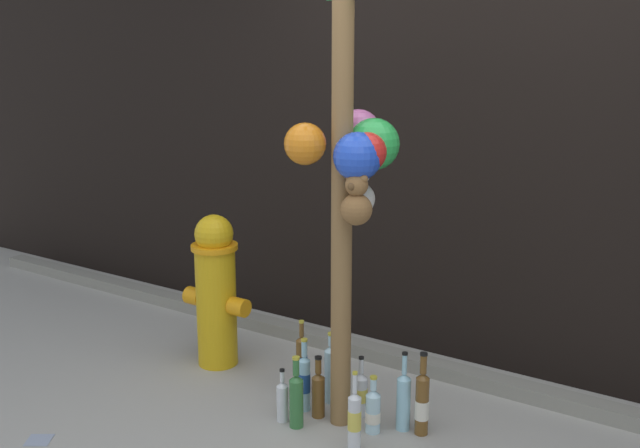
{
  "coord_description": "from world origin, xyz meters",
  "views": [
    {
      "loc": [
        1.49,
        -2.37,
        1.8
      ],
      "look_at": [
        -0.36,
        0.43,
        1.0
      ],
      "focal_mm": 40.88,
      "sensor_mm": 36.0,
      "label": 1
    }
  ],
  "objects": [
    {
      "name": "bottle_9",
      "position": [
        -0.19,
        0.54,
        0.12
      ],
      "size": [
        0.07,
        0.07,
        0.32
      ],
      "color": "silver",
      "rests_on": "ground_plane"
    },
    {
      "name": "bottle_5",
      "position": [
        0.14,
        0.55,
        0.16
      ],
      "size": [
        0.07,
        0.07,
        0.42
      ],
      "color": "brown",
      "rests_on": "ground_plane"
    },
    {
      "name": "bottle_10",
      "position": [
        0.05,
        0.54,
        0.15
      ],
      "size": [
        0.07,
        0.07,
        0.4
      ],
      "color": "#93CCE0",
      "rests_on": "ground_plane"
    },
    {
      "name": "bottle_2",
      "position": [
        -0.46,
        0.43,
        0.16
      ],
      "size": [
        0.06,
        0.06,
        0.39
      ],
      "color": "#93CCE0",
      "rests_on": "ground_plane"
    },
    {
      "name": "building_wall",
      "position": [
        0.0,
        1.55,
        1.66
      ],
      "size": [
        10.0,
        0.2,
        3.31
      ],
      "color": "black",
      "rests_on": "ground_plane"
    },
    {
      "name": "bottle_1",
      "position": [
        -0.4,
        0.27,
        0.15
      ],
      "size": [
        0.07,
        0.07,
        0.37
      ],
      "color": "#337038",
      "rests_on": "ground_plane"
    },
    {
      "name": "memorial_post",
      "position": [
        -0.22,
        0.46,
        1.45
      ],
      "size": [
        0.64,
        0.46,
        2.55
      ],
      "color": "olive",
      "rests_on": "ground_plane"
    },
    {
      "name": "bottle_6",
      "position": [
        -0.06,
        0.43,
        0.11
      ],
      "size": [
        0.07,
        0.07,
        0.29
      ],
      "color": "#B2DBEA",
      "rests_on": "ground_plane"
    },
    {
      "name": "bottle_3",
      "position": [
        -0.4,
        0.58,
        0.17
      ],
      "size": [
        0.07,
        0.07,
        0.38
      ],
      "color": "#B2DBEA",
      "rests_on": "ground_plane"
    },
    {
      "name": "litter_1",
      "position": [
        -1.34,
        -0.51,
        0.0
      ],
      "size": [
        0.15,
        0.15,
        0.01
      ],
      "primitive_type": "cube",
      "rotation": [
        0.0,
        0.0,
        0.59
      ],
      "color": "#8C99B2",
      "rests_on": "ground_plane"
    },
    {
      "name": "bottle_8",
      "position": [
        -0.49,
        0.28,
        0.11
      ],
      "size": [
        0.06,
        0.06,
        0.28
      ],
      "color": "silver",
      "rests_on": "ground_plane"
    },
    {
      "name": "bottle_4",
      "position": [
        -0.59,
        0.59,
        0.17
      ],
      "size": [
        0.06,
        0.06,
        0.41
      ],
      "color": "brown",
      "rests_on": "ground_plane"
    },
    {
      "name": "fire_hydrant",
      "position": [
        -1.21,
        0.62,
        0.45
      ],
      "size": [
        0.44,
        0.27,
        0.9
      ],
      "color": "gold",
      "rests_on": "ground_plane"
    },
    {
      "name": "bottle_0",
      "position": [
        -0.06,
        0.25,
        0.15
      ],
      "size": [
        0.06,
        0.06,
        0.39
      ],
      "color": "silver",
      "rests_on": "ground_plane"
    },
    {
      "name": "litter_2",
      "position": [
        -1.55,
        0.96,
        0.0
      ],
      "size": [
        0.15,
        0.15,
        0.01
      ],
      "primitive_type": "cube",
      "rotation": [
        0.0,
        0.0,
        2.2
      ],
      "color": "silver",
      "rests_on": "ground_plane"
    },
    {
      "name": "curb_strip",
      "position": [
        0.0,
        1.18,
        0.04
      ],
      "size": [
        8.0,
        0.12,
        0.08
      ],
      "primitive_type": "cube",
      "color": "gray",
      "rests_on": "ground_plane"
    },
    {
      "name": "bottle_7",
      "position": [
        -0.36,
        0.41,
        0.13
      ],
      "size": [
        0.07,
        0.07,
        0.32
      ],
      "color": "brown",
      "rests_on": "ground_plane"
    }
  ]
}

